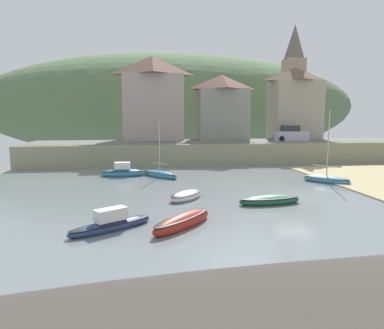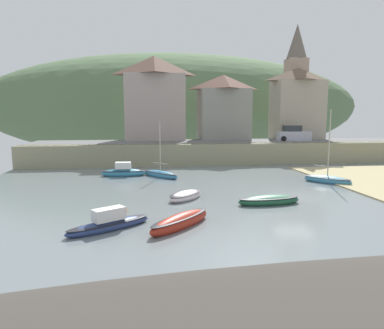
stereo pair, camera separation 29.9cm
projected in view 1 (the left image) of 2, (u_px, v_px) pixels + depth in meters
The scene contains 15 objects.
quay_seawall at pixel (232, 152), 41.48m from camera, with size 48.00×9.40×2.40m.
hillside_backdrop at pixel (171, 107), 77.08m from camera, with size 80.00×44.00×21.64m.
waterfront_building_left at pixel (153, 98), 46.92m from camera, with size 7.99×6.11×10.95m.
waterfront_building_centre at pixel (221, 107), 48.36m from camera, with size 6.92×5.67×8.65m.
waterfront_building_right at pixel (295, 103), 49.73m from camera, with size 6.92×4.87×9.79m.
church_with_spire at pixel (293, 80), 53.36m from camera, with size 3.00×3.00×16.62m.
sailboat_tall_mast at pixel (122, 172), 32.90m from camera, with size 4.08×1.43×1.48m.
dinghy_open_wooden at pixel (160, 174), 32.36m from camera, with size 3.58×4.03×5.20m.
motorboat_with_cabin at pixel (183, 222), 17.75m from camera, with size 3.77×3.92×0.89m.
sailboat_far_left at pixel (270, 200), 22.45m from camera, with size 4.19×1.67×0.74m.
fishing_boat_green at pixel (111, 224), 17.33m from camera, with size 4.27×3.29×1.20m.
sailboat_white_hull at pixel (186, 196), 23.73m from camera, with size 3.06×3.21×0.72m.
rowboat_small_beached at pixel (326, 179), 29.62m from camera, with size 3.46×3.68×6.25m.
parked_car_near_slipway at pixel (291, 134), 45.56m from camera, with size 4.20×1.96×1.95m.
mooring_buoy at pixel (123, 211), 20.21m from camera, with size 0.57×0.57×0.57m.
Camera 1 is at (-10.39, -22.75, 5.52)m, focal length 33.15 mm.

